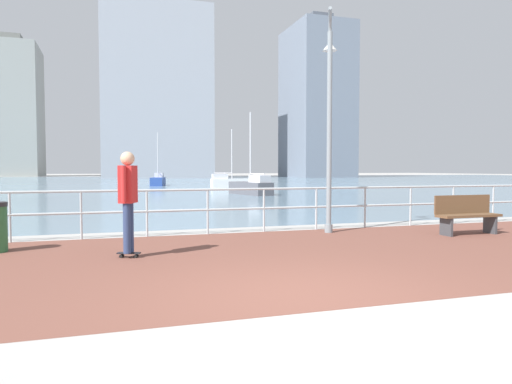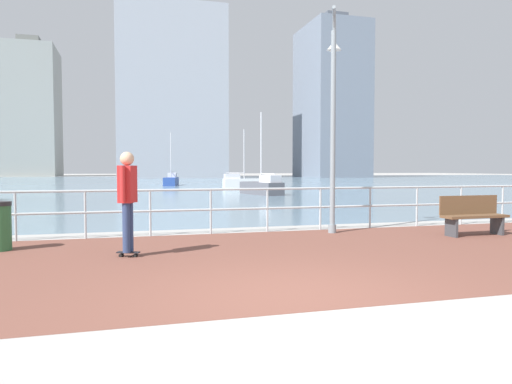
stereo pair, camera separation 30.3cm
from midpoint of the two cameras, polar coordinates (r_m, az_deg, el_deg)
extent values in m
plane|color=#ADAAA5|center=(45.27, -12.93, 0.80)|extent=(220.00, 220.00, 0.00)
cube|color=brown|center=(8.20, -0.52, -8.02)|extent=(28.00, 6.31, 0.01)
cube|color=#6B899E|center=(55.99, -13.44, 1.17)|extent=(180.00, 88.00, 0.00)
cylinder|color=#B2BCC1|center=(11.18, -26.42, -2.69)|extent=(0.05, 0.05, 1.06)
cylinder|color=#B2BCC1|center=(11.00, -19.23, -2.64)|extent=(0.05, 0.05, 1.06)
cylinder|color=#B2BCC1|center=(11.00, -11.92, -2.54)|extent=(0.05, 0.05, 1.06)
cylinder|color=#B2BCC1|center=(11.17, -4.73, -2.40)|extent=(0.05, 0.05, 1.06)
cylinder|color=#B2BCC1|center=(11.52, 2.13, -2.24)|extent=(0.05, 0.05, 1.06)
cylinder|color=#B2BCC1|center=(12.02, 8.51, -2.06)|extent=(0.05, 0.05, 1.06)
cylinder|color=#B2BCC1|center=(12.65, 14.31, -1.87)|extent=(0.05, 0.05, 1.06)
cylinder|color=#B2BCC1|center=(13.40, 19.51, -1.69)|extent=(0.05, 0.05, 1.06)
cylinder|color=#B2BCC1|center=(14.25, 24.12, -1.51)|extent=(0.05, 0.05, 1.06)
cylinder|color=#B2BCC1|center=(15.18, 28.19, -1.35)|extent=(0.05, 0.05, 1.06)
cylinder|color=#B2BCC1|center=(11.14, -4.74, 0.30)|extent=(25.20, 0.06, 0.06)
cylinder|color=#B2BCC1|center=(11.17, -4.73, -2.13)|extent=(25.20, 0.06, 0.06)
cylinder|color=gray|center=(11.54, 9.95, -4.41)|extent=(0.19, 0.19, 0.20)
cylinder|color=gray|center=(11.48, 10.05, 7.06)|extent=(0.12, 0.12, 4.80)
cylinder|color=gray|center=(12.14, 10.18, 21.01)|extent=(0.16, 0.20, 0.11)
cylinder|color=gray|center=(12.27, 10.18, 20.59)|extent=(0.16, 0.21, 0.15)
cylinder|color=gray|center=(12.37, 10.18, 20.03)|extent=(0.16, 0.20, 0.18)
cylinder|color=gray|center=(12.43, 10.18, 19.37)|extent=(0.15, 0.18, 0.19)
cylinder|color=gray|center=(12.45, 10.18, 18.65)|extent=(0.13, 0.15, 0.19)
cylinder|color=gray|center=(12.43, 10.17, 17.94)|extent=(0.11, 0.11, 0.17)
cone|color=silver|center=(12.38, 10.16, 17.05)|extent=(0.36, 0.36, 0.22)
cylinder|color=black|center=(8.58, -13.32, -7.42)|extent=(0.07, 0.05, 0.06)
cylinder|color=black|center=(8.51, -13.48, -7.51)|extent=(0.07, 0.05, 0.06)
cylinder|color=black|center=(8.66, -14.94, -7.34)|extent=(0.07, 0.05, 0.06)
cylinder|color=black|center=(8.59, -15.12, -7.43)|extent=(0.07, 0.05, 0.06)
cube|color=black|center=(8.57, -14.22, -7.10)|extent=(0.41, 0.24, 0.02)
cylinder|color=navy|center=(8.58, -14.08, -4.09)|extent=(0.17, 0.17, 0.87)
cylinder|color=navy|center=(8.43, -14.44, -4.22)|extent=(0.17, 0.17, 0.87)
cube|color=red|center=(8.45, -14.32, 0.93)|extent=(0.34, 0.40, 0.64)
cylinder|color=red|center=(8.67, -13.82, 1.09)|extent=(0.12, 0.12, 0.61)
cylinder|color=red|center=(8.23, -14.85, 0.99)|extent=(0.12, 0.12, 0.61)
sphere|color=#DBAD89|center=(8.45, -14.36, 3.93)|extent=(0.24, 0.24, 0.24)
cube|color=brown|center=(12.03, 25.63, -2.67)|extent=(1.61, 0.45, 0.06)
cube|color=brown|center=(12.17, 24.99, -1.42)|extent=(1.60, 0.07, 0.44)
cube|color=#3F4247|center=(12.50, 27.78, -3.56)|extent=(0.07, 0.38, 0.45)
cube|color=#3F4247|center=(11.64, 23.27, -3.92)|extent=(0.07, 0.38, 0.45)
cube|color=white|center=(38.68, -1.23, 1.07)|extent=(3.41, 1.07, 0.73)
cube|color=silver|center=(38.43, -2.70, 1.91)|extent=(1.23, 0.74, 0.41)
cylinder|color=silver|center=(38.68, -1.23, 4.62)|extent=(0.08, 0.08, 4.05)
cylinder|color=silver|center=(38.49, -2.31, 2.33)|extent=(1.53, 0.07, 0.06)
cube|color=#284799|center=(44.38, -10.04, 1.27)|extent=(1.77, 3.64, 0.75)
cube|color=silver|center=(45.41, -9.90, 2.04)|extent=(1.00, 1.39, 0.42)
cylinder|color=silver|center=(44.38, -10.07, 4.43)|extent=(0.08, 0.08, 4.16)
cylinder|color=silver|center=(45.13, -9.95, 2.40)|extent=(0.39, 1.55, 0.07)
cube|color=#595960|center=(28.23, 0.94, 0.45)|extent=(1.91, 3.66, 0.75)
cube|color=silver|center=(27.31, 2.06, 1.59)|extent=(1.04, 1.41, 0.42)
cylinder|color=silver|center=(28.24, 0.94, 5.44)|extent=(0.08, 0.08, 4.17)
cylinder|color=silver|center=(27.55, 1.76, 2.21)|extent=(0.45, 1.54, 0.07)
cube|color=#939993|center=(110.10, -25.49, 8.69)|extent=(10.56, 13.82, 26.62)
cube|color=slate|center=(112.54, -25.65, 15.95)|extent=(4.22, 5.53, 2.00)
cube|color=#A3A8B2|center=(85.20, -10.35, 11.35)|extent=(17.92, 15.39, 28.50)
cube|color=slate|center=(88.77, -10.44, 21.13)|extent=(7.17, 6.16, 2.00)
cube|color=slate|center=(90.62, 9.18, 10.64)|extent=(10.20, 13.85, 27.86)
cube|color=#4E5560|center=(93.83, 9.26, 19.71)|extent=(4.08, 5.54, 2.00)
camera|label=1|loc=(0.15, -89.04, 0.05)|focal=33.04mm
camera|label=2|loc=(0.15, 90.96, -0.05)|focal=33.04mm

